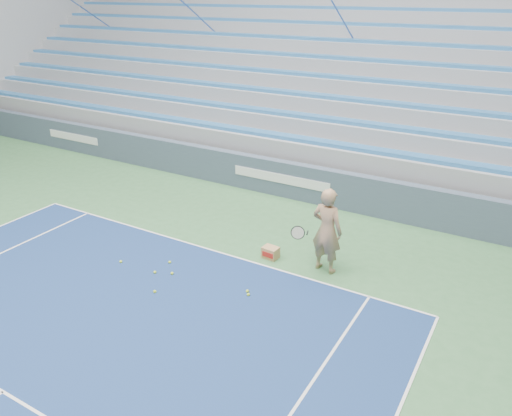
% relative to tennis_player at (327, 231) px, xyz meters
% --- Properties ---
extents(sponsor_barrier, '(30.00, 0.32, 1.10)m').
position_rel_tennis_player_xyz_m(sponsor_barrier, '(-2.87, 3.45, -0.44)').
color(sponsor_barrier, '#3F4D60').
rests_on(sponsor_barrier, ground).
extents(bleachers, '(31.00, 9.15, 7.30)m').
position_rel_tennis_player_xyz_m(bleachers, '(-2.87, 9.17, 1.37)').
color(bleachers, gray).
rests_on(bleachers, ground).
extents(tennis_player, '(0.99, 0.90, 1.97)m').
position_rel_tennis_player_xyz_m(tennis_player, '(0.00, 0.00, 0.00)').
color(tennis_player, tan).
rests_on(tennis_player, ground).
extents(ball_box, '(0.39, 0.31, 0.28)m').
position_rel_tennis_player_xyz_m(ball_box, '(-1.32, -0.14, -0.85)').
color(ball_box, '#A98051').
rests_on(ball_box, ground).
extents(tennis_ball_0, '(0.07, 0.07, 0.07)m').
position_rel_tennis_player_xyz_m(tennis_ball_0, '(-3.19, -1.56, -0.95)').
color(tennis_ball_0, '#C5E72F').
rests_on(tennis_ball_0, ground).
extents(tennis_ball_1, '(0.07, 0.07, 0.07)m').
position_rel_tennis_player_xyz_m(tennis_ball_1, '(-3.19, -2.07, -0.95)').
color(tennis_ball_1, '#C5E72F').
rests_on(tennis_ball_1, ground).
extents(tennis_ball_2, '(0.07, 0.07, 0.07)m').
position_rel_tennis_player_xyz_m(tennis_ball_2, '(-1.02, -1.67, -0.95)').
color(tennis_ball_2, '#C5E72F').
rests_on(tennis_ball_2, ground).
extents(tennis_ball_3, '(0.07, 0.07, 0.07)m').
position_rel_tennis_player_xyz_m(tennis_ball_3, '(-2.83, -1.92, -0.95)').
color(tennis_ball_3, '#C5E72F').
rests_on(tennis_ball_3, ground).
extents(tennis_ball_4, '(0.07, 0.07, 0.07)m').
position_rel_tennis_player_xyz_m(tennis_ball_4, '(-2.68, -2.67, -0.95)').
color(tennis_ball_4, '#C5E72F').
rests_on(tennis_ball_4, ground).
extents(tennis_ball_5, '(0.07, 0.07, 0.07)m').
position_rel_tennis_player_xyz_m(tennis_ball_5, '(-4.19, -2.11, -0.95)').
color(tennis_ball_5, '#C5E72F').
rests_on(tennis_ball_5, ground).
extents(tennis_ball_6, '(0.07, 0.07, 0.07)m').
position_rel_tennis_player_xyz_m(tennis_ball_6, '(-0.94, -1.77, -0.95)').
color(tennis_ball_6, '#C5E72F').
rests_on(tennis_ball_6, ground).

